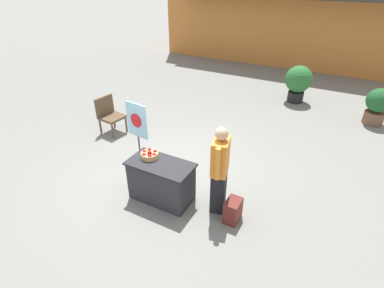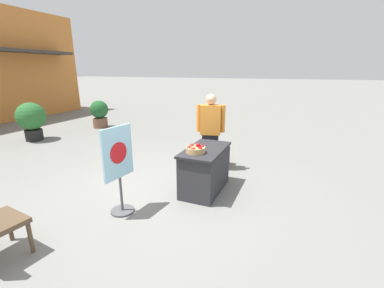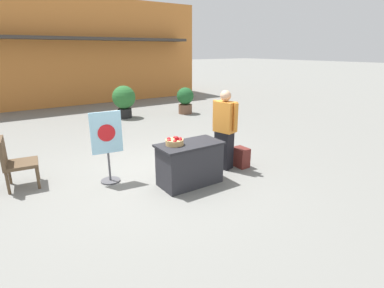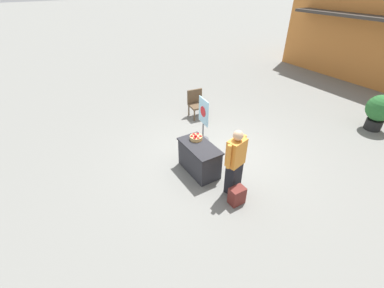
# 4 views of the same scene
# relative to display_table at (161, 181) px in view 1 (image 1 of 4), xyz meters

# --- Properties ---
(ground_plane) EXTENTS (120.00, 120.00, 0.00)m
(ground_plane) POSITION_rel_display_table_xyz_m (-0.34, 0.74, -0.40)
(ground_plane) COLOR slate
(storefront_building) EXTENTS (12.60, 5.17, 4.60)m
(storefront_building) POSITION_rel_display_table_xyz_m (0.33, 11.84, 1.91)
(storefront_building) COLOR #C67533
(storefront_building) RESTS_ON ground_plane
(display_table) EXTENTS (1.20, 0.63, 0.79)m
(display_table) POSITION_rel_display_table_xyz_m (0.00, 0.00, 0.00)
(display_table) COLOR #2D2D33
(display_table) RESTS_ON ground_plane
(apple_basket) EXTENTS (0.32, 0.32, 0.16)m
(apple_basket) POSITION_rel_display_table_xyz_m (-0.27, 0.07, 0.46)
(apple_basket) COLOR tan
(apple_basket) RESTS_ON display_table
(person_visitor) EXTENTS (0.35, 0.59, 1.65)m
(person_visitor) POSITION_rel_display_table_xyz_m (1.04, 0.26, 0.44)
(person_visitor) COLOR black
(person_visitor) RESTS_ON ground_plane
(backpack) EXTENTS (0.24, 0.34, 0.42)m
(backpack) POSITION_rel_display_table_xyz_m (1.38, 0.10, -0.19)
(backpack) COLOR maroon
(backpack) RESTS_ON ground_plane
(poster_board) EXTENTS (0.57, 0.36, 1.36)m
(poster_board) POSITION_rel_display_table_xyz_m (-1.21, 0.92, 0.34)
(poster_board) COLOR #4C4C51
(poster_board) RESTS_ON ground_plane
(patio_chair) EXTENTS (0.61, 0.61, 0.95)m
(patio_chair) POSITION_rel_display_table_xyz_m (-2.70, 1.62, 0.13)
(patio_chair) COLOR brown
(patio_chair) RESTS_ON ground_plane
(potted_plant_far_right) EXTENTS (0.66, 0.66, 1.02)m
(potted_plant_far_right) POSITION_rel_display_table_xyz_m (3.44, 5.48, 0.16)
(potted_plant_far_right) COLOR brown
(potted_plant_far_right) RESTS_ON ground_plane
(potted_plant_near_left) EXTENTS (0.84, 0.84, 1.18)m
(potted_plant_near_left) POSITION_rel_display_table_xyz_m (1.18, 6.08, 0.29)
(potted_plant_near_left) COLOR black
(potted_plant_near_left) RESTS_ON ground_plane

